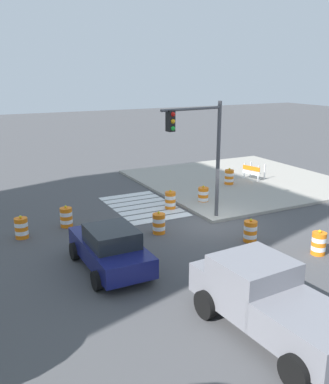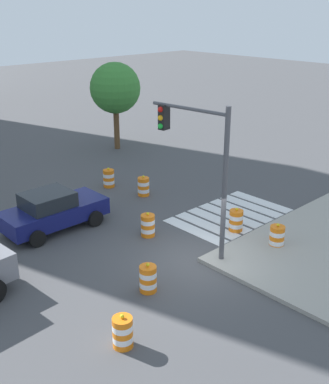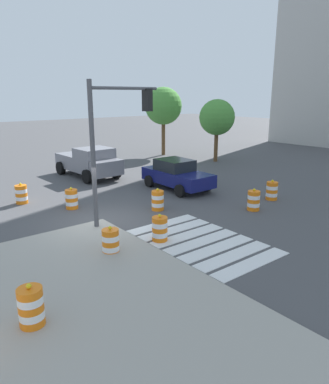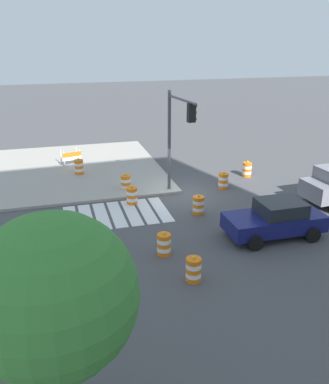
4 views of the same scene
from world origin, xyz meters
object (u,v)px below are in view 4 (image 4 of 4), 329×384
object	(u,v)px
traffic_barrel_near_corner	(193,269)
traffic_light_pole	(178,127)
traffic_barrel_crosswalk_end	(198,205)
traffic_barrel_on_sidewalk	(79,167)
street_tree_streetside_near	(54,297)
traffic_barrel_median_far	(132,196)
construction_barricade	(71,156)
traffic_barrel_lane_center	(126,183)
traffic_barrel_opposite_curb	(247,169)
traffic_barrel_far_curb	(164,244)
sports_car	(275,219)
traffic_barrel_median_near	(223,181)

from	to	relation	value
traffic_barrel_near_corner	traffic_light_pole	distance (m)	8.69
traffic_barrel_crosswalk_end	traffic_barrel_on_sidewalk	size ratio (longest dim) A/B	1.00
traffic_light_pole	street_tree_streetside_near	world-z (taller)	traffic_light_pole
traffic_barrel_median_far	construction_barricade	world-z (taller)	construction_barricade
traffic_barrel_on_sidewalk	traffic_barrel_lane_center	bearing A→B (deg)	124.82
traffic_barrel_near_corner	traffic_barrel_on_sidewalk	world-z (taller)	traffic_barrel_on_sidewalk
traffic_barrel_opposite_curb	construction_barricade	distance (m)	11.61
construction_barricade	traffic_light_pole	size ratio (longest dim) A/B	0.25
traffic_barrel_lane_center	street_tree_streetside_near	size ratio (longest dim) A/B	0.19
traffic_barrel_median_far	traffic_barrel_lane_center	world-z (taller)	same
traffic_barrel_far_curb	street_tree_streetside_near	bearing A→B (deg)	60.73
sports_car	traffic_barrel_on_sidewalk	size ratio (longest dim) A/B	4.22
traffic_barrel_lane_center	traffic_light_pole	size ratio (longest dim) A/B	0.19
sports_car	construction_barricade	world-z (taller)	sports_car
traffic_barrel_median_far	construction_barricade	bearing A→B (deg)	-70.50
traffic_barrel_median_far	traffic_barrel_far_curb	distance (m)	5.54
traffic_barrel_median_far	construction_barricade	distance (m)	7.91
sports_car	street_tree_streetside_near	xyz separation A→B (m)	(9.23, 7.59, 3.01)
traffic_barrel_near_corner	construction_barricade	size ratio (longest dim) A/B	0.73
sports_car	street_tree_streetside_near	distance (m)	12.33
traffic_barrel_lane_center	traffic_light_pole	world-z (taller)	traffic_light_pole
traffic_barrel_median_far	traffic_light_pole	distance (m)	4.28
traffic_barrel_opposite_curb	traffic_light_pole	world-z (taller)	traffic_light_pole
traffic_barrel_on_sidewalk	traffic_light_pole	size ratio (longest dim) A/B	0.19
traffic_barrel_opposite_curb	traffic_light_pole	bearing A→B (deg)	23.33
traffic_barrel_far_curb	construction_barricade	size ratio (longest dim) A/B	0.73
traffic_barrel_lane_center	construction_barricade	bearing A→B (deg)	-63.86
traffic_light_pole	traffic_barrel_opposite_curb	bearing A→B (deg)	-156.67
sports_car	traffic_barrel_opposite_curb	distance (m)	8.11
traffic_barrel_near_corner	traffic_barrel_on_sidewalk	distance (m)	13.34
traffic_barrel_median_far	traffic_light_pole	bearing A→B (deg)	-176.82
traffic_barrel_median_far	traffic_barrel_opposite_curb	distance (m)	8.18
traffic_barrel_far_curb	traffic_barrel_lane_center	xyz separation A→B (m)	(0.15, -7.54, 0.00)
traffic_barrel_opposite_curb	street_tree_streetside_near	world-z (taller)	street_tree_streetside_near
traffic_barrel_lane_center	traffic_barrel_on_sidewalk	world-z (taller)	traffic_barrel_on_sidewalk
sports_car	traffic_barrel_near_corner	world-z (taller)	sports_car
traffic_barrel_median_near	traffic_barrel_crosswalk_end	bearing A→B (deg)	48.73
traffic_barrel_near_corner	traffic_barrel_median_far	distance (m)	7.66
sports_car	traffic_barrel_crosswalk_end	bearing A→B (deg)	-52.78
construction_barricade	traffic_barrel_near_corner	bearing A→B (deg)	102.51
traffic_barrel_crosswalk_end	traffic_barrel_lane_center	distance (m)	5.03
traffic_barrel_near_corner	traffic_barrel_opposite_curb	distance (m)	12.31
traffic_barrel_lane_center	street_tree_streetside_near	bearing A→B (deg)	75.10
traffic_barrel_median_far	traffic_barrel_on_sidewalk	world-z (taller)	traffic_barrel_on_sidewalk
traffic_barrel_crosswalk_end	traffic_barrel_on_sidewalk	distance (m)	9.13
traffic_barrel_lane_center	traffic_barrel_opposite_curb	xyz separation A→B (m)	(-7.78, -0.42, 0.00)
traffic_barrel_crosswalk_end	traffic_light_pole	world-z (taller)	traffic_light_pole
sports_car	traffic_barrel_crosswalk_end	world-z (taller)	sports_car
traffic_barrel_near_corner	street_tree_streetside_near	bearing A→B (deg)	48.59
traffic_barrel_median_near	traffic_barrel_far_curb	size ratio (longest dim) A/B	1.00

